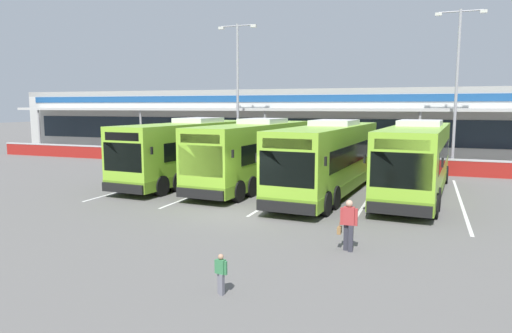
% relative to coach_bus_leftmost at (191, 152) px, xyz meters
% --- Properties ---
extents(ground_plane, '(200.00, 200.00, 0.00)m').
position_rel_coach_bus_leftmost_xyz_m(ground_plane, '(6.51, -6.73, -1.79)').
color(ground_plane, '#605E5B').
extents(terminal_building, '(70.00, 13.00, 6.00)m').
position_rel_coach_bus_leftmost_xyz_m(terminal_building, '(6.51, 20.18, 1.23)').
color(terminal_building, '#B7B7B2').
rests_on(terminal_building, ground).
extents(red_barrier_wall, '(60.00, 0.40, 1.10)m').
position_rel_coach_bus_leftmost_xyz_m(red_barrier_wall, '(6.51, 7.77, -1.23)').
color(red_barrier_wall, maroon).
rests_on(red_barrier_wall, ground).
extents(coach_bus_leftmost, '(3.64, 12.30, 3.78)m').
position_rel_coach_bus_leftmost_xyz_m(coach_bus_leftmost, '(0.00, 0.00, 0.00)').
color(coach_bus_leftmost, '#8CC633').
rests_on(coach_bus_leftmost, ground).
extents(coach_bus_left_centre, '(3.64, 12.30, 3.78)m').
position_rel_coach_bus_leftmost_xyz_m(coach_bus_left_centre, '(4.19, 0.00, 0.00)').
color(coach_bus_left_centre, '#8CC633').
rests_on(coach_bus_left_centre, ground).
extents(coach_bus_centre, '(3.64, 12.30, 3.78)m').
position_rel_coach_bus_leftmost_xyz_m(coach_bus_centre, '(8.62, -1.29, 0.00)').
color(coach_bus_centre, '#8CC633').
rests_on(coach_bus_centre, ground).
extents(coach_bus_right_centre, '(3.64, 12.30, 3.78)m').
position_rel_coach_bus_leftmost_xyz_m(coach_bus_right_centre, '(12.83, -0.13, 0.00)').
color(coach_bus_right_centre, '#8CC633').
rests_on(coach_bus_right_centre, ground).
extents(bay_stripe_far_west, '(0.14, 13.00, 0.01)m').
position_rel_coach_bus_leftmost_xyz_m(bay_stripe_far_west, '(-1.89, -0.73, -1.78)').
color(bay_stripe_far_west, silver).
rests_on(bay_stripe_far_west, ground).
extents(bay_stripe_west, '(0.14, 13.00, 0.01)m').
position_rel_coach_bus_leftmost_xyz_m(bay_stripe_west, '(2.31, -0.73, -1.78)').
color(bay_stripe_west, silver).
rests_on(bay_stripe_west, ground).
extents(bay_stripe_mid_west, '(0.14, 13.00, 0.01)m').
position_rel_coach_bus_leftmost_xyz_m(bay_stripe_mid_west, '(6.51, -0.73, -1.78)').
color(bay_stripe_mid_west, silver).
rests_on(bay_stripe_mid_west, ground).
extents(bay_stripe_centre, '(0.14, 13.00, 0.01)m').
position_rel_coach_bus_leftmost_xyz_m(bay_stripe_centre, '(10.71, -0.73, -1.78)').
color(bay_stripe_centre, silver).
rests_on(bay_stripe_centre, ground).
extents(bay_stripe_mid_east, '(0.14, 13.00, 0.01)m').
position_rel_coach_bus_leftmost_xyz_m(bay_stripe_mid_east, '(14.91, -0.73, -1.78)').
color(bay_stripe_mid_east, silver).
rests_on(bay_stripe_mid_east, ground).
extents(pedestrian_with_handbag, '(0.62, 0.30, 1.62)m').
position_rel_coach_bus_leftmost_xyz_m(pedestrian_with_handbag, '(11.09, -10.28, -0.93)').
color(pedestrian_with_handbag, '#33333D').
rests_on(pedestrian_with_handbag, ground).
extents(pedestrian_child, '(0.33, 0.21, 1.00)m').
position_rel_coach_bus_leftmost_xyz_m(pedestrian_child, '(8.78, -14.74, -1.24)').
color(pedestrian_child, slate).
rests_on(pedestrian_child, ground).
extents(lamp_post_west, '(3.24, 0.28, 11.00)m').
position_rel_coach_bus_leftmost_xyz_m(lamp_post_west, '(-1.36, 10.61, 4.50)').
color(lamp_post_west, '#9E9EA3').
rests_on(lamp_post_west, ground).
extents(lamp_post_centre, '(3.24, 0.28, 11.00)m').
position_rel_coach_bus_leftmost_xyz_m(lamp_post_centre, '(15.02, 10.63, 4.50)').
color(lamp_post_centre, '#9E9EA3').
rests_on(lamp_post_centre, ground).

